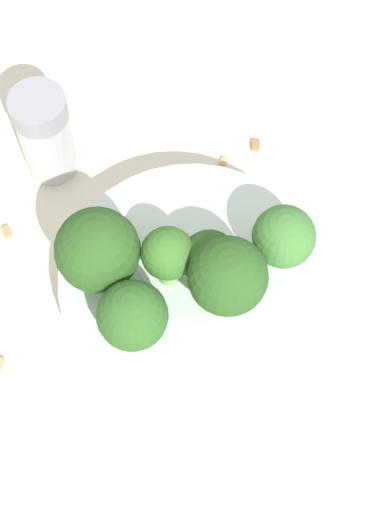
# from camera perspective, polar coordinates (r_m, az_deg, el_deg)

# --- Properties ---
(ground_plane) EXTENTS (3.00, 3.00, 0.00)m
(ground_plane) POSITION_cam_1_polar(r_m,az_deg,el_deg) (0.58, -0.00, -2.97)
(ground_plane) COLOR beige
(bowl) EXTENTS (0.17, 0.17, 0.04)m
(bowl) POSITION_cam_1_polar(r_m,az_deg,el_deg) (0.57, -0.00, -2.24)
(bowl) COLOR silver
(bowl) RESTS_ON ground_plane
(broccoli_floret_0) EXTENTS (0.03, 0.03, 0.05)m
(broccoli_floret_0) POSITION_cam_1_polar(r_m,az_deg,el_deg) (0.52, -1.59, 0.52)
(broccoli_floret_0) COLOR #8EB770
(broccoli_floret_0) RESTS_ON bowl
(broccoli_floret_1) EXTENTS (0.05, 0.05, 0.06)m
(broccoli_floret_1) POSITION_cam_1_polar(r_m,az_deg,el_deg) (0.51, 2.40, -1.46)
(broccoli_floret_1) COLOR #8EB770
(broccoli_floret_1) RESTS_ON bowl
(broccoli_floret_2) EXTENTS (0.04, 0.04, 0.05)m
(broccoli_floret_2) POSITION_cam_1_polar(r_m,az_deg,el_deg) (0.53, 1.19, 0.13)
(broccoli_floret_2) COLOR #7A9E5B
(broccoli_floret_2) RESTS_ON bowl
(broccoli_floret_3) EXTENTS (0.04, 0.04, 0.05)m
(broccoli_floret_3) POSITION_cam_1_polar(r_m,az_deg,el_deg) (0.53, 6.13, 1.23)
(broccoli_floret_3) COLOR #84AD66
(broccoli_floret_3) RESTS_ON bowl
(broccoli_floret_4) EXTENTS (0.04, 0.04, 0.05)m
(broccoli_floret_4) POSITION_cam_1_polar(r_m,az_deg,el_deg) (0.51, -3.99, -4.03)
(broccoli_floret_4) COLOR #7A9E5B
(broccoli_floret_4) RESTS_ON bowl
(broccoli_floret_5) EXTENTS (0.05, 0.05, 0.06)m
(broccoli_floret_5) POSITION_cam_1_polar(r_m,az_deg,el_deg) (0.52, -6.32, 0.26)
(broccoli_floret_5) COLOR #8EB770
(broccoli_floret_5) RESTS_ON bowl
(pepper_shaker) EXTENTS (0.04, 0.04, 0.08)m
(pepper_shaker) POSITION_cam_1_polar(r_m,az_deg,el_deg) (0.61, -9.77, 8.04)
(pepper_shaker) COLOR #B2B7BC
(pepper_shaker) RESTS_ON ground_plane
(almond_crumb_1) EXTENTS (0.01, 0.01, 0.01)m
(almond_crumb_1) POSITION_cam_1_polar(r_m,az_deg,el_deg) (0.63, 2.12, 6.40)
(almond_crumb_1) COLOR tan
(almond_crumb_1) RESTS_ON ground_plane
(almond_crumb_2) EXTENTS (0.01, 0.01, 0.01)m
(almond_crumb_2) POSITION_cam_1_polar(r_m,az_deg,el_deg) (0.62, -12.27, 1.69)
(almond_crumb_2) COLOR #AD7F4C
(almond_crumb_2) RESTS_ON ground_plane
(almond_crumb_3) EXTENTS (0.01, 0.01, 0.01)m
(almond_crumb_3) POSITION_cam_1_polar(r_m,az_deg,el_deg) (0.64, 4.28, 7.50)
(almond_crumb_3) COLOR olive
(almond_crumb_3) RESTS_ON ground_plane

